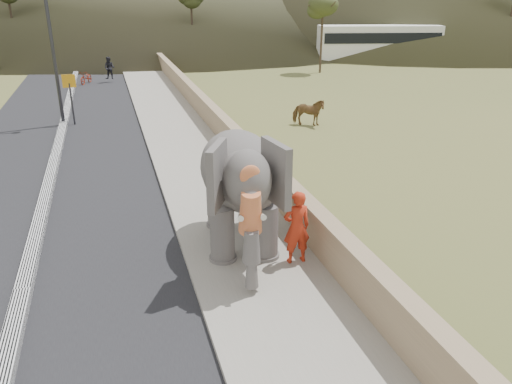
{
  "coord_description": "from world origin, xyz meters",
  "views": [
    {
      "loc": [
        -2.85,
        -9.56,
        6.01
      ],
      "look_at": [
        0.2,
        0.65,
        1.7
      ],
      "focal_mm": 35.0,
      "sensor_mm": 36.0,
      "label": 1
    }
  ],
  "objects_px": {
    "lamppost": "(56,18)",
    "motorcyclist": "(97,73)",
    "cow": "(308,112)",
    "elephant_and_man": "(241,186)"
  },
  "relations": [
    {
      "from": "lamppost",
      "to": "motorcyclist",
      "type": "relative_size",
      "value": 3.0
    },
    {
      "from": "lamppost",
      "to": "motorcyclist",
      "type": "bearing_deg",
      "value": 83.75
    },
    {
      "from": "elephant_and_man",
      "to": "motorcyclist",
      "type": "relative_size",
      "value": 1.63
    },
    {
      "from": "cow",
      "to": "elephant_and_man",
      "type": "bearing_deg",
      "value": -179.77
    },
    {
      "from": "cow",
      "to": "lamppost",
      "type": "bearing_deg",
      "value": 102.74
    },
    {
      "from": "lamppost",
      "to": "cow",
      "type": "xyz_separation_m",
      "value": [
        10.89,
        -3.4,
        -4.22
      ]
    },
    {
      "from": "elephant_and_man",
      "to": "motorcyclist",
      "type": "distance_m",
      "value": 26.13
    },
    {
      "from": "lamppost",
      "to": "elephant_and_man",
      "type": "distance_m",
      "value": 15.29
    },
    {
      "from": "elephant_and_man",
      "to": "lamppost",
      "type": "bearing_deg",
      "value": 108.37
    },
    {
      "from": "elephant_and_man",
      "to": "motorcyclist",
      "type": "xyz_separation_m",
      "value": [
        -3.43,
        25.89,
        -0.92
      ]
    }
  ]
}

